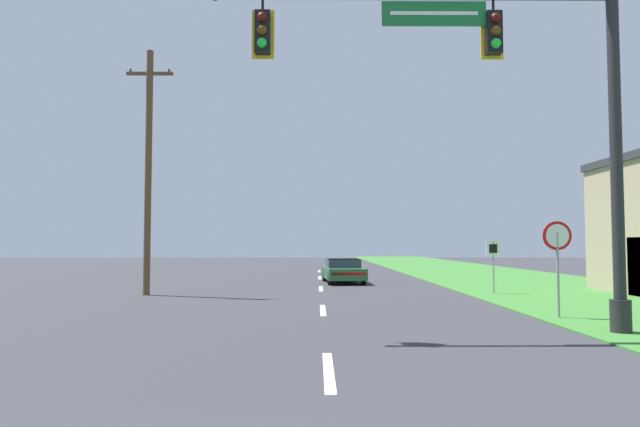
{
  "coord_description": "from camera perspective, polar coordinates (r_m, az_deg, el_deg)",
  "views": [
    {
      "loc": [
        -0.19,
        -2.81,
        1.94
      ],
      "look_at": [
        0.0,
        28.22,
        3.61
      ],
      "focal_mm": 32.0,
      "sensor_mm": 36.0,
      "label": 1
    }
  ],
  "objects": [
    {
      "name": "grass_verge_right",
      "position": [
        34.56,
        17.77,
        -6.12
      ],
      "size": [
        10.0,
        110.0,
        0.04
      ],
      "color": "#38752D",
      "rests_on": "ground"
    },
    {
      "name": "road_center_line",
      "position": [
        24.89,
        0.09,
        -7.54
      ],
      "size": [
        0.16,
        34.8,
        0.01
      ],
      "color": "silver",
      "rests_on": "ground"
    },
    {
      "name": "signal_mast",
      "position": [
        13.51,
        19.17,
        10.45
      ],
      "size": [
        9.17,
        0.47,
        8.29
      ],
      "color": "#232326",
      "rests_on": "grass_verge_right"
    },
    {
      "name": "car_ahead",
      "position": [
        28.76,
        2.33,
        -5.74
      ],
      "size": [
        2.13,
        4.35,
        1.19
      ],
      "color": "black",
      "rests_on": "ground"
    },
    {
      "name": "stop_sign",
      "position": [
        16.17,
        22.64,
        -3.12
      ],
      "size": [
        0.76,
        0.07,
        2.5
      ],
      "color": "gray",
      "rests_on": "grass_verge_right"
    },
    {
      "name": "route_sign_post",
      "position": [
        23.2,
        16.93,
        -3.97
      ],
      "size": [
        0.55,
        0.06,
        2.03
      ],
      "color": "gray",
      "rests_on": "grass_verge_right"
    },
    {
      "name": "utility_pole_near",
      "position": [
        23.01,
        -16.79,
        4.43
      ],
      "size": [
        1.8,
        0.26,
        9.47
      ],
      "color": "brown",
      "rests_on": "ground"
    }
  ]
}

